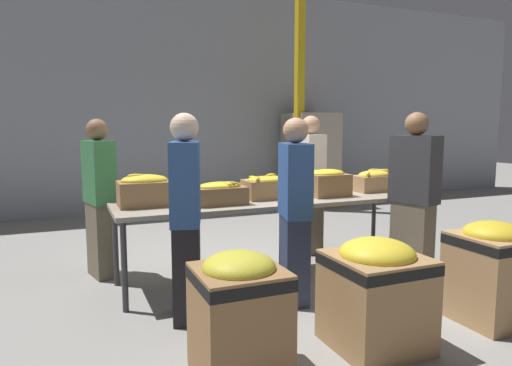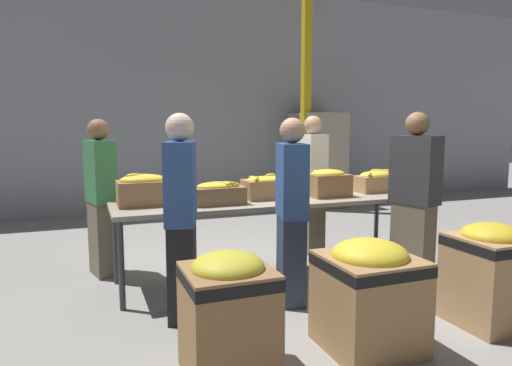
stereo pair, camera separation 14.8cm
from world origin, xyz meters
The scene contains 18 objects.
ground_plane centered at (0.00, 0.00, 0.00)m, with size 30.00×30.00×0.00m, color gray.
wall_back centered at (0.00, 4.13, 2.00)m, with size 16.00×0.08×4.00m.
sorting_table centered at (0.00, 0.00, 0.74)m, with size 3.06×0.80×0.79m.
banana_box_0 centered at (-1.23, 0.10, 0.93)m, with size 0.46×0.33×0.30m.
banana_box_1 centered at (-0.58, -0.09, 0.89)m, with size 0.47×0.30×0.22m.
banana_box_2 centered at (-0.03, 0.06, 0.90)m, with size 0.47×0.34×0.25m.
banana_box_3 centered at (0.60, -0.02, 0.93)m, with size 0.40×0.32×0.28m.
banana_box_4 centered at (1.26, 0.08, 0.90)m, with size 0.46×0.29×0.25m.
volunteer_0 centered at (0.79, 0.67, 0.81)m, with size 0.26×0.46×1.62m.
volunteer_1 centered at (-1.04, -0.67, 0.79)m, with size 0.33×0.47×1.59m.
volunteer_2 centered at (-1.57, 0.68, 0.78)m, with size 0.31×0.46×1.57m.
volunteer_3 centered at (1.18, -0.64, 0.81)m, with size 0.33×0.48×1.63m.
volunteer_4 centered at (-0.11, -0.67, 0.78)m, with size 0.31×0.46×1.57m.
donation_bin_0 centered at (-0.96, -1.60, 0.41)m, with size 0.51×0.51×0.76m.
donation_bin_1 centered at (0.03, -1.60, 0.40)m, with size 0.60×0.60×0.75m.
donation_bin_2 centered at (1.11, -1.60, 0.41)m, with size 0.53×0.53×0.78m.
support_pillar centered at (2.01, 3.26, 2.00)m, with size 0.14×0.14×4.00m.
pallet_stack_0 centered at (2.42, 3.54, 0.86)m, with size 0.93×0.93×1.75m.
Camera 2 is at (-1.72, -4.07, 1.49)m, focal length 32.00 mm.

